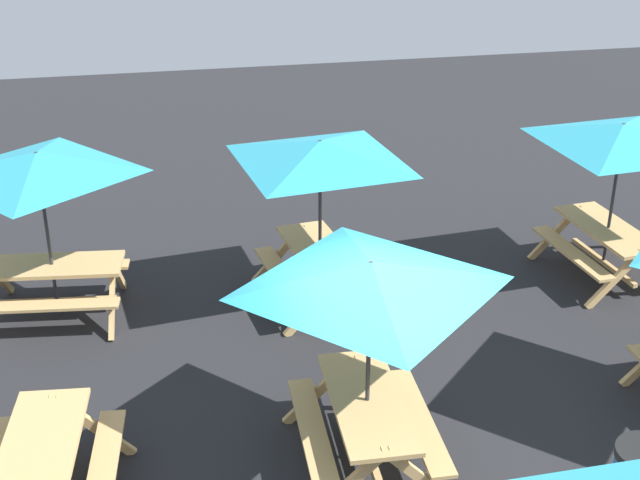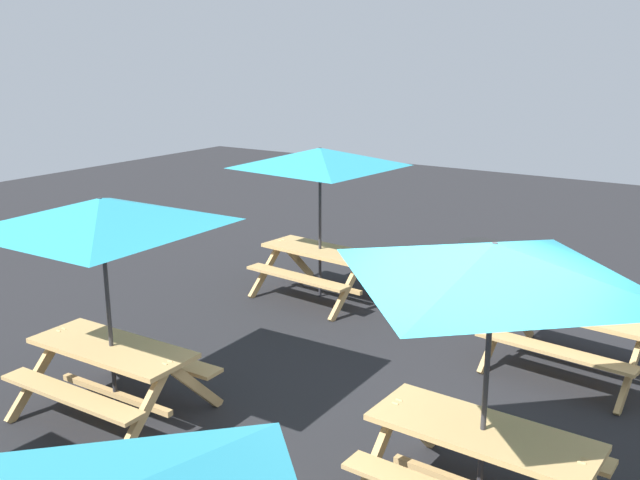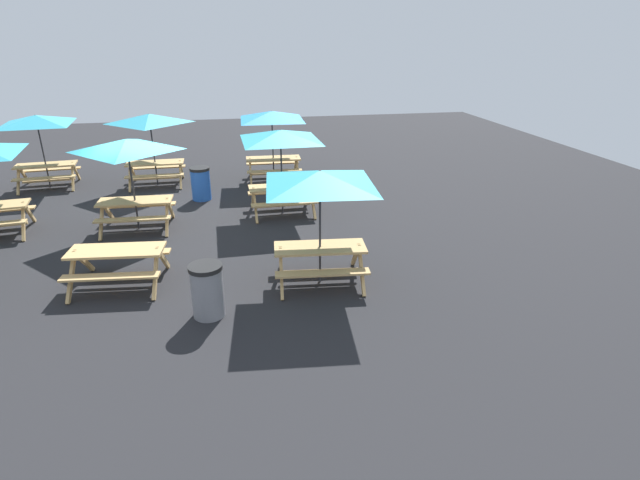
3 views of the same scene
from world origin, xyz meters
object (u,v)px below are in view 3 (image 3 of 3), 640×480
Objects in this scene: picnic_table_1 at (272,121)px; picnic_table_5 at (150,124)px; picnic_table_0 at (320,186)px; picnic_table_4 at (128,152)px; picnic_table_8 at (37,125)px; picnic_table_6 at (281,142)px; trash_bin_blue at (201,183)px; picnic_table_7 at (117,259)px; trash_bin_gray at (207,290)px.

picnic_table_1 is 1.21× the size of picnic_table_5.
picnic_table_0 is 1.21× the size of picnic_table_4.
picnic_table_4 is 0.83× the size of picnic_table_8.
picnic_table_0 is 10.97m from picnic_table_8.
trash_bin_blue is (2.24, -1.66, -1.49)m from picnic_table_6.
picnic_table_7 is 8.40m from picnic_table_8.
trash_bin_blue is at bearing -61.65° from picnic_table_0.
picnic_table_5 reaches higher than picnic_table_7.
picnic_table_6 is at bearing -129.55° from picnic_table_7.
picnic_table_1 is 3.83m from picnic_table_5.
picnic_table_5 is 1.21× the size of picnic_table_7.
picnic_table_6 and picnic_table_8 have the same top height.
picnic_table_5 is (3.96, -7.76, 0.00)m from picnic_table_0.
picnic_table_6 is 2.89× the size of trash_bin_gray.
trash_bin_gray is (-5.17, 9.05, -1.49)m from picnic_table_8.
picnic_table_0 is 2.80m from trash_bin_gray.
picnic_table_4 is 3.81m from picnic_table_6.
picnic_table_1 and picnic_table_5 have the same top height.
picnic_table_1 is 8.11m from picnic_table_7.
picnic_table_4 is 2.38× the size of trash_bin_blue.
picnic_table_6 is at bearing -170.39° from picnic_table_4.
picnic_table_6 is 2.89× the size of trash_bin_blue.
picnic_table_4 is (4.01, -3.75, 0.00)m from picnic_table_0.
picnic_table_0 is 8.71m from picnic_table_5.
trash_bin_blue is at bearing 38.35° from picnic_table_1.
picnic_table_5 is at bearing -51.51° from trash_bin_blue.
picnic_table_4 reaches higher than trash_bin_gray.
picnic_table_7 is at bearing -41.11° from trash_bin_gray.
picnic_table_5 is at bearing 0.12° from picnic_table_1.
picnic_table_1 is at bearing 170.57° from picnic_table_8.
trash_bin_gray is at bearing 101.00° from picnic_table_5.
picnic_table_4 is 3.45m from picnic_table_7.
picnic_table_8 is 2.87× the size of trash_bin_blue.
picnic_table_7 is (-0.09, 3.14, -1.43)m from picnic_table_4.
picnic_table_6 is 5.71m from trash_bin_gray.
picnic_table_6 is at bearing 136.02° from picnic_table_5.
picnic_table_5 is (-0.06, -4.01, 0.00)m from picnic_table_4.
picnic_table_0 is 1.00× the size of picnic_table_8.
trash_bin_gray is at bearing 68.38° from picnic_table_6.
trash_bin_gray is (2.05, 8.54, -1.49)m from picnic_table_1.
picnic_table_8 reaches higher than trash_bin_blue.
picnic_table_6 reaches higher than trash_bin_gray.
picnic_table_6 reaches higher than trash_bin_blue.
picnic_table_5 is 7.30m from picnic_table_7.
picnic_table_7 is 1.97× the size of trash_bin_gray.
picnic_table_5 is at bearing -88.67° from picnic_table_4.
picnic_table_6 is 5.37m from picnic_table_7.
picnic_table_0 is 2.87× the size of trash_bin_gray.
picnic_table_4 is at bearing -82.58° from picnic_table_7.
trash_bin_gray is 1.00× the size of trash_bin_blue.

